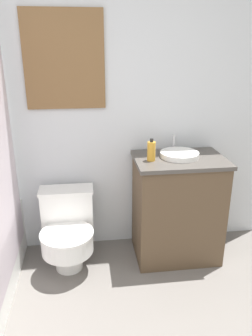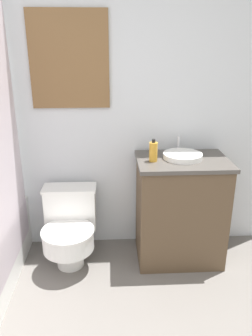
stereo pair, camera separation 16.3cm
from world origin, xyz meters
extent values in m
cube|color=silver|center=(0.00, 2.07, 1.25)|extent=(3.30, 0.05, 2.50)
cube|color=brown|center=(-0.04, 2.04, 1.56)|extent=(0.59, 0.02, 0.70)
cube|color=silver|center=(-0.04, 2.03, 1.56)|extent=(0.56, 0.01, 0.67)
cylinder|color=white|center=(-0.08, 1.70, 0.09)|extent=(0.21, 0.21, 0.19)
cylinder|color=white|center=(-0.08, 1.66, 0.26)|extent=(0.39, 0.39, 0.14)
cylinder|color=white|center=(-0.08, 1.66, 0.34)|extent=(0.40, 0.40, 0.02)
cube|color=white|center=(-0.08, 1.91, 0.40)|extent=(0.41, 0.19, 0.34)
cube|color=white|center=(-0.08, 1.91, 0.59)|extent=(0.43, 0.20, 0.02)
cube|color=brown|center=(0.80, 1.79, 0.41)|extent=(0.66, 0.46, 0.82)
cube|color=#4C4742|center=(0.80, 1.79, 0.84)|extent=(0.69, 0.49, 0.03)
cylinder|color=white|center=(0.80, 1.81, 0.87)|extent=(0.30, 0.30, 0.04)
cylinder|color=silver|center=(0.80, 1.98, 0.92)|extent=(0.02, 0.02, 0.13)
cylinder|color=gold|center=(0.57, 1.76, 0.93)|extent=(0.06, 0.06, 0.14)
cylinder|color=black|center=(0.57, 1.76, 1.01)|extent=(0.02, 0.02, 0.02)
camera|label=1|loc=(0.09, -0.50, 1.65)|focal=35.00mm
camera|label=2|loc=(0.25, -0.52, 1.65)|focal=35.00mm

